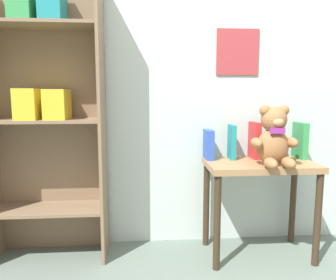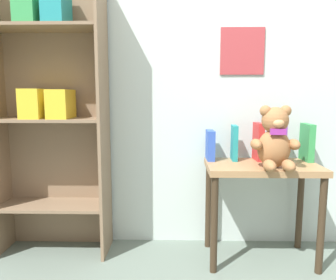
# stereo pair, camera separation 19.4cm
# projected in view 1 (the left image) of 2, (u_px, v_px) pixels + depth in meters

# --- Properties ---
(wall_back) EXTENTS (4.80, 0.07, 2.50)m
(wall_back) POSITION_uv_depth(u_px,v_px,m) (215.00, 52.00, 2.10)
(wall_back) COLOR silver
(wall_back) RESTS_ON ground_plane
(bookshelf_side) EXTENTS (0.67, 0.28, 1.67)m
(bookshelf_side) POSITION_uv_depth(u_px,v_px,m) (46.00, 102.00, 1.92)
(bookshelf_side) COLOR #7F664C
(bookshelf_side) RESTS_ON ground_plane
(display_table) EXTENTS (0.64, 0.37, 0.58)m
(display_table) POSITION_uv_depth(u_px,v_px,m) (260.00, 179.00, 1.97)
(display_table) COLOR #9E754C
(display_table) RESTS_ON ground_plane
(teddy_bear) EXTENTS (0.26, 0.24, 0.34)m
(teddy_bear) POSITION_uv_depth(u_px,v_px,m) (274.00, 138.00, 1.83)
(teddy_bear) COLOR #99663D
(teddy_bear) RESTS_ON display_table
(book_standing_blue) EXTENTS (0.05, 0.13, 0.18)m
(book_standing_blue) POSITION_uv_depth(u_px,v_px,m) (209.00, 145.00, 2.03)
(book_standing_blue) COLOR #2D51B7
(book_standing_blue) RESTS_ON display_table
(book_standing_teal) EXTENTS (0.04, 0.12, 0.21)m
(book_standing_teal) POSITION_uv_depth(u_px,v_px,m) (232.00, 142.00, 2.04)
(book_standing_teal) COLOR teal
(book_standing_teal) RESTS_ON display_table
(book_standing_red) EXTENTS (0.04, 0.13, 0.23)m
(book_standing_red) POSITION_uv_depth(u_px,v_px,m) (255.00, 140.00, 2.05)
(book_standing_red) COLOR red
(book_standing_red) RESTS_ON display_table
(book_standing_purple) EXTENTS (0.03, 0.12, 0.24)m
(book_standing_purple) POSITION_uv_depth(u_px,v_px,m) (277.00, 139.00, 2.06)
(book_standing_purple) COLOR purple
(book_standing_purple) RESTS_ON display_table
(book_standing_green) EXTENTS (0.04, 0.15, 0.22)m
(book_standing_green) POSITION_uv_depth(u_px,v_px,m) (300.00, 140.00, 2.06)
(book_standing_green) COLOR #33934C
(book_standing_green) RESTS_ON display_table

